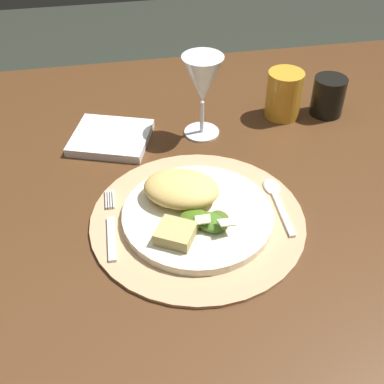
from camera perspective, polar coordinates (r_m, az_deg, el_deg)
dining_table at (r=0.93m, az=4.54°, el=-4.75°), size 1.37×1.09×0.74m
placemat at (r=0.81m, az=0.64°, el=-3.16°), size 0.35×0.35×0.01m
dinner_plate at (r=0.81m, az=0.65°, el=-2.65°), size 0.24×0.24×0.01m
pasta_serving at (r=0.81m, az=-1.22°, el=0.37°), size 0.15×0.13×0.04m
salad_greens at (r=0.78m, az=1.65°, el=-3.20°), size 0.08×0.07×0.03m
bread_piece at (r=0.75m, az=-1.86°, el=-4.72°), size 0.07×0.07×0.02m
fork at (r=0.80m, az=-9.17°, el=-3.94°), size 0.02×0.16×0.00m
spoon at (r=0.86m, az=9.45°, el=-0.41°), size 0.03×0.14×0.01m
napkin at (r=1.00m, az=-9.18°, el=6.11°), size 0.18×0.17×0.02m
wine_glass at (r=0.96m, az=1.19°, el=12.36°), size 0.08×0.08×0.16m
amber_tumbler at (r=1.06m, az=10.39°, el=10.83°), size 0.07×0.07×0.10m
dark_tumbler at (r=1.10m, az=15.20°, el=10.46°), size 0.07×0.07×0.08m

